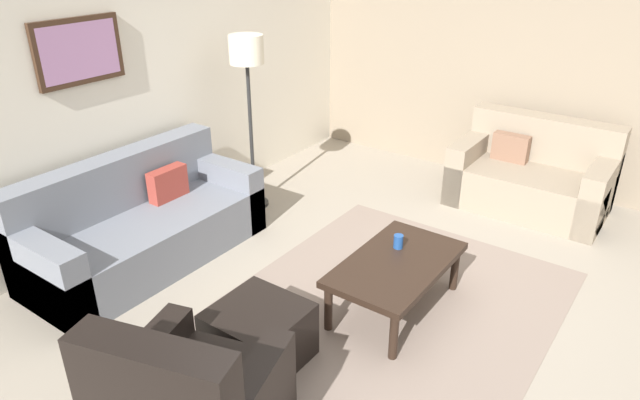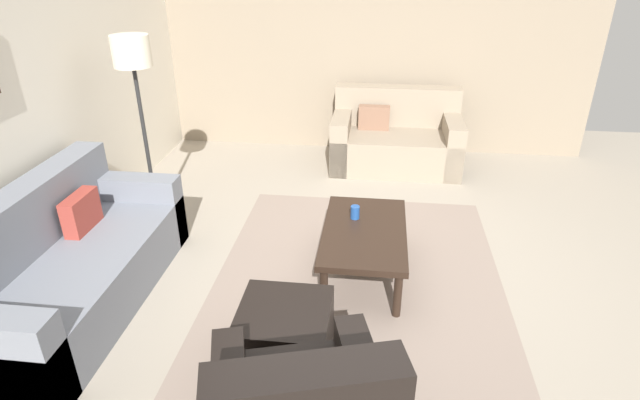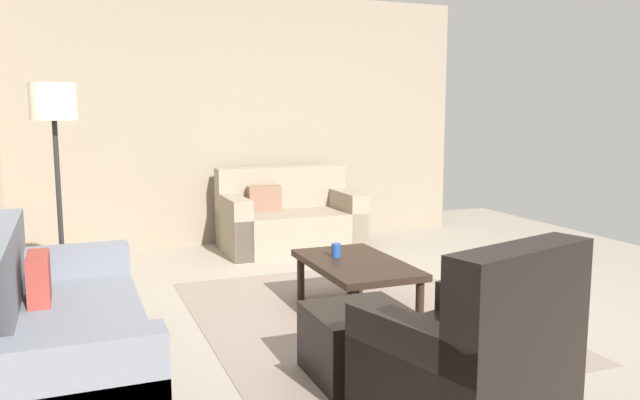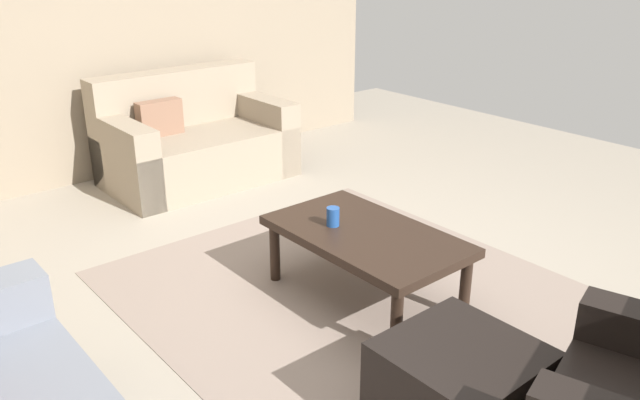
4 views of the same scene
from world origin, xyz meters
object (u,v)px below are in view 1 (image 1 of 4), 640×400
object	(u,v)px
lamp_standing	(247,68)
framed_artwork	(79,51)
coffee_table	(396,267)
cup	(398,242)
couch_loveseat	(532,177)
couch_main	(139,226)
ottoman	(259,335)

from	to	relation	value
lamp_standing	framed_artwork	distance (m)	1.47
coffee_table	cup	xyz separation A→B (m)	(0.18, 0.09, 0.10)
couch_loveseat	cup	xyz separation A→B (m)	(-2.20, 0.35, 0.16)
coffee_table	lamp_standing	world-z (taller)	lamp_standing
couch_main	cup	xyz separation A→B (m)	(0.78, -2.05, 0.16)
ottoman	cup	bearing A→B (deg)	-16.90
lamp_standing	framed_artwork	bearing A→B (deg)	158.78
lamp_standing	ottoman	bearing A→B (deg)	-137.63
couch_loveseat	coffee_table	bearing A→B (deg)	173.55
coffee_table	ottoman	bearing A→B (deg)	156.21
couch_main	cup	bearing A→B (deg)	-69.08
couch_main	coffee_table	xyz separation A→B (m)	(0.61, -2.14, 0.06)
lamp_standing	couch_main	bearing A→B (deg)	175.16
couch_loveseat	coffee_table	size ratio (longest dim) A/B	1.34
couch_loveseat	couch_main	bearing A→B (deg)	141.14
couch_loveseat	lamp_standing	world-z (taller)	lamp_standing
couch_main	coffee_table	bearing A→B (deg)	-74.09
couch_main	framed_artwork	distance (m)	1.47
couch_main	ottoman	world-z (taller)	couch_main
couch_main	framed_artwork	world-z (taller)	framed_artwork
couch_loveseat	ottoman	world-z (taller)	couch_loveseat
ottoman	lamp_standing	distance (m)	2.64
framed_artwork	coffee_table	bearing A→B (deg)	-76.32
coffee_table	lamp_standing	size ratio (longest dim) A/B	0.64
ottoman	coffee_table	size ratio (longest dim) A/B	0.51
lamp_standing	cup	bearing A→B (deg)	-105.66
couch_main	couch_loveseat	xyz separation A→B (m)	(2.98, -2.40, 0.00)
couch_main	framed_artwork	xyz separation A→B (m)	(-0.01, 0.41, 1.42)
couch_main	couch_loveseat	world-z (taller)	same
couch_main	framed_artwork	bearing A→B (deg)	91.46
couch_loveseat	ottoman	bearing A→B (deg)	168.09
framed_artwork	lamp_standing	bearing A→B (deg)	-21.22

